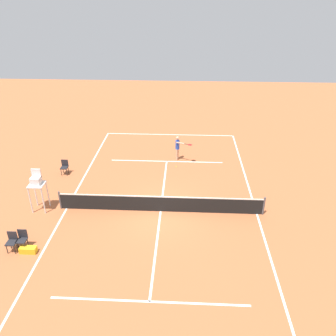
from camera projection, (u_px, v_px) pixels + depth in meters
The scene contains 10 objects.
ground_plane at pixel (161, 211), 18.71m from camera, with size 60.00×60.00×0.00m, color #B76038.
court_lines at pixel (161, 211), 18.71m from camera, with size 10.54×22.35×0.01m.
tennis_net at pixel (161, 204), 18.48m from camera, with size 11.14×0.10×1.07m.
player_serving at pixel (178, 146), 23.88m from camera, with size 1.20×0.94×1.77m.
tennis_ball at pixel (176, 167), 23.35m from camera, with size 0.07×0.07×0.07m, color #CCE033.
umpire_chair at pixel (37, 184), 18.16m from camera, with size 0.80×0.80×2.41m.
courtside_chair_near at pixel (12, 241), 15.70m from camera, with size 0.44×0.46×0.95m.
courtside_chair_mid at pixel (65, 166), 22.28m from camera, with size 0.44×0.46×0.95m.
courtside_chair_far at pixel (22, 239), 15.83m from camera, with size 0.44×0.46×0.95m.
equipment_bag at pixel (28, 250), 15.72m from camera, with size 0.76×0.32×0.30m, color yellow.
Camera 1 is at (-1.20, 15.43, 10.78)m, focal length 36.58 mm.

